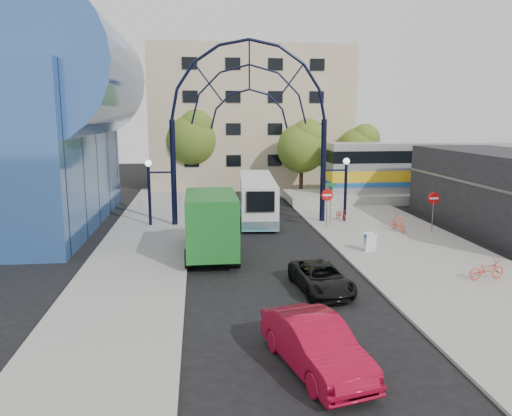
{
  "coord_description": "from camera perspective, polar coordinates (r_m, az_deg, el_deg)",
  "views": [
    {
      "loc": [
        -3.35,
        -18.83,
        7.19
      ],
      "look_at": [
        -0.49,
        6.0,
        2.59
      ],
      "focal_mm": 35.0,
      "sensor_mm": 36.0,
      "label": 1
    }
  ],
  "objects": [
    {
      "name": "ground",
      "position": [
        20.43,
        3.35,
        -10.19
      ],
      "size": [
        120.0,
        120.0,
        0.0
      ],
      "primitive_type": "plane",
      "color": "black",
      "rests_on": "ground"
    },
    {
      "name": "sidewalk_east",
      "position": [
        26.48,
        19.2,
        -5.79
      ],
      "size": [
        8.0,
        56.0,
        0.12
      ],
      "primitive_type": "cube",
      "color": "gray",
      "rests_on": "ground"
    },
    {
      "name": "plaza_west",
      "position": [
        26.03,
        -13.33,
        -5.76
      ],
      "size": [
        5.0,
        50.0,
        0.12
      ],
      "primitive_type": "cube",
      "color": "gray",
      "rests_on": "ground"
    },
    {
      "name": "gateway_arch",
      "position": [
        33.03,
        -0.76,
        12.8
      ],
      "size": [
        13.64,
        0.44,
        12.1
      ],
      "color": "black",
      "rests_on": "ground"
    },
    {
      "name": "stop_sign",
      "position": [
        32.31,
        8.13,
        1.07
      ],
      "size": [
        0.8,
        0.07,
        2.5
      ],
      "color": "slate",
      "rests_on": "sidewalk_east"
    },
    {
      "name": "do_not_enter_sign",
      "position": [
        32.62,
        19.63,
        0.62
      ],
      "size": [
        0.76,
        0.07,
        2.48
      ],
      "color": "slate",
      "rests_on": "sidewalk_east"
    },
    {
      "name": "street_name_sign",
      "position": [
        32.96,
        8.55,
        1.49
      ],
      "size": [
        0.7,
        0.7,
        2.8
      ],
      "color": "slate",
      "rests_on": "sidewalk_east"
    },
    {
      "name": "sandwich_board",
      "position": [
        27.15,
        12.91,
        -3.57
      ],
      "size": [
        0.55,
        0.61,
        0.99
      ],
      "color": "white",
      "rests_on": "sidewalk_east"
    },
    {
      "name": "transit_hall",
      "position": [
        35.88,
        -26.34,
        8.58
      ],
      "size": [
        16.5,
        18.0,
        14.5
      ],
      "color": "#345CA0",
      "rests_on": "ground"
    },
    {
      "name": "commercial_block_east",
      "position": [
        35.04,
        27.04,
        1.6
      ],
      "size": [
        6.0,
        16.0,
        5.0
      ],
      "primitive_type": "cube",
      "color": "black",
      "rests_on": "ground"
    },
    {
      "name": "apartment_block",
      "position": [
        54.07,
        -0.91,
        10.24
      ],
      "size": [
        20.0,
        12.1,
        14.0
      ],
      "color": "tan",
      "rests_on": "ground"
    },
    {
      "name": "train_platform",
      "position": [
        47.52,
        22.95,
        1.39
      ],
      "size": [
        32.0,
        5.0,
        0.8
      ],
      "primitive_type": "cube",
      "color": "gray",
      "rests_on": "ground"
    },
    {
      "name": "train_car",
      "position": [
        47.23,
        23.16,
        4.39
      ],
      "size": [
        25.1,
        3.05,
        4.2
      ],
      "color": "#B7B7BC",
      "rests_on": "train_platform"
    },
    {
      "name": "tree_north_a",
      "position": [
        45.82,
        5.41,
        7.16
      ],
      "size": [
        4.48,
        4.48,
        7.0
      ],
      "color": "#382314",
      "rests_on": "ground"
    },
    {
      "name": "tree_north_b",
      "position": [
        48.8,
        -7.26,
        8.09
      ],
      "size": [
        5.12,
        5.12,
        8.0
      ],
      "color": "#382314",
      "rests_on": "ground"
    },
    {
      "name": "tree_north_c",
      "position": [
        49.34,
        11.8,
        6.83
      ],
      "size": [
        4.16,
        4.16,
        6.5
      ],
      "color": "#382314",
      "rests_on": "ground"
    },
    {
      "name": "city_bus",
      "position": [
        35.64,
        0.11,
        1.27
      ],
      "size": [
        3.12,
        10.69,
        2.9
      ],
      "rotation": [
        0.0,
        0.0,
        -0.07
      ],
      "color": "silver",
      "rests_on": "ground"
    },
    {
      "name": "green_truck",
      "position": [
        25.87,
        -5.19,
        -1.84
      ],
      "size": [
        2.68,
        6.8,
        3.42
      ],
      "rotation": [
        0.0,
        0.0,
        0.01
      ],
      "color": "black",
      "rests_on": "ground"
    },
    {
      "name": "black_suv",
      "position": [
        21.13,
        7.47,
        -7.9
      ],
      "size": [
        2.3,
        4.31,
        1.15
      ],
      "primitive_type": "imported",
      "rotation": [
        0.0,
        0.0,
        0.1
      ],
      "color": "black",
      "rests_on": "ground"
    },
    {
      "name": "red_sedan",
      "position": [
        14.89,
        6.8,
        -15.21
      ],
      "size": [
        2.71,
        4.9,
        1.53
      ],
      "primitive_type": "imported",
      "rotation": [
        0.0,
        0.0,
        0.25
      ],
      "color": "maroon",
      "rests_on": "ground"
    },
    {
      "name": "bike_near_a",
      "position": [
        34.88,
        9.71,
        -0.75
      ],
      "size": [
        0.78,
        1.58,
        0.79
      ],
      "primitive_type": "imported",
      "rotation": [
        0.0,
        0.0,
        0.17
      ],
      "color": "red",
      "rests_on": "sidewalk_east"
    },
    {
      "name": "bike_near_b",
      "position": [
        32.42,
        15.97,
        -1.66
      ],
      "size": [
        0.76,
        1.73,
        1.01
      ],
      "primitive_type": "imported",
      "rotation": [
        0.0,
        0.0,
        0.17
      ],
      "color": "#E55B2D",
      "rests_on": "sidewalk_east"
    },
    {
      "name": "bike_far_a",
      "position": [
        24.28,
        24.87,
        -6.38
      ],
      "size": [
        1.79,
        0.85,
        0.91
      ],
      "primitive_type": "imported",
      "rotation": [
        0.0,
        0.0,
        1.72
      ],
      "color": "#DC402C",
      "rests_on": "sidewalk_east"
    }
  ]
}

